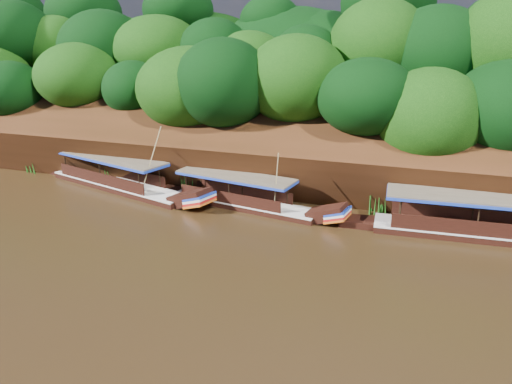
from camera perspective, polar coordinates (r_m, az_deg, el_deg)
ground at (r=27.52m, az=-4.91°, el=-7.31°), size 160.00×160.00×0.00m
riverbank at (r=47.50m, az=6.19°, el=6.23°), size 120.00×30.06×19.40m
boat_0 at (r=32.60m, az=26.42°, el=-3.96°), size 15.63×3.20×6.88m
boat_1 at (r=34.05m, az=-0.40°, el=-1.12°), size 12.93×3.91×4.76m
boat_2 at (r=39.04m, az=-14.67°, el=0.96°), size 15.57×6.26×5.76m
reeds at (r=37.19m, az=-5.49°, el=1.16°), size 49.65×2.41×2.03m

